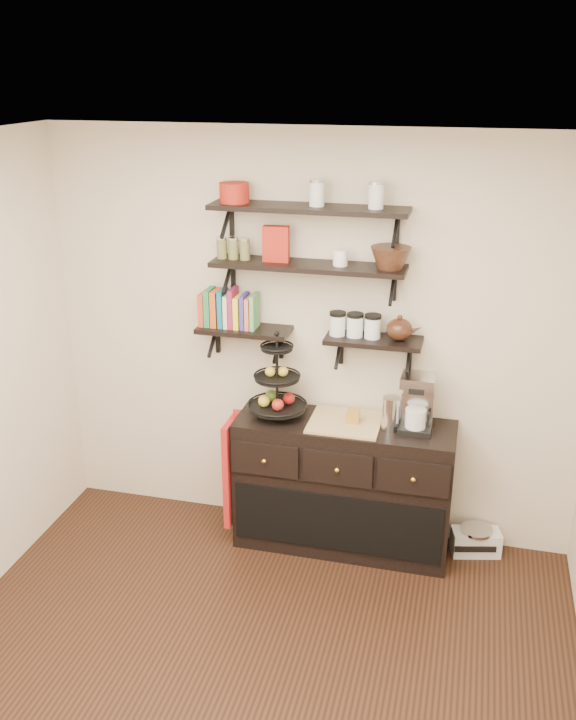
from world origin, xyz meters
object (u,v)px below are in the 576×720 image
(sideboard, at_px, (343,485))
(coffee_maker, at_px, (417,403))
(radio, at_px, (476,541))
(fruit_stand, at_px, (278,388))

(sideboard, relative_size, coffee_maker, 3.75)
(coffee_maker, bearing_deg, radio, 11.06)
(fruit_stand, relative_size, coffee_maker, 1.49)
(sideboard, height_order, radio, sideboard)
(fruit_stand, xyz_separation_m, radio, (1.32, 0.10, -1.00))
(fruit_stand, bearing_deg, sideboard, -0.56)
(sideboard, relative_size, radio, 4.12)
(coffee_maker, relative_size, radio, 1.10)
(sideboard, relative_size, fruit_stand, 2.51)
(fruit_stand, height_order, coffee_maker, fruit_stand)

